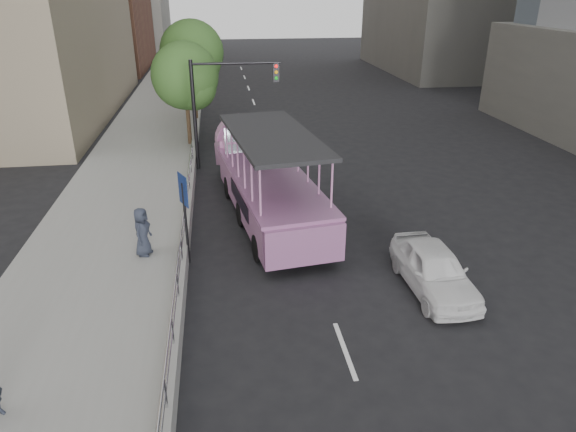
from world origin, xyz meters
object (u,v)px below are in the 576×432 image
(car, at_px, (434,269))
(pedestrian_far, at_px, (142,232))
(street_tree_near, at_px, (187,79))
(parking_sign, at_px, (185,210))
(street_tree_far, at_px, (194,55))
(traffic_signal, at_px, (219,97))
(duck_boat, at_px, (264,179))

(car, xyz_separation_m, pedestrian_far, (-8.62, 2.81, 0.43))
(car, relative_size, street_tree_near, 0.69)
(car, relative_size, parking_sign, 1.30)
(parking_sign, xyz_separation_m, street_tree_near, (-0.32, 12.93, 1.94))
(car, bearing_deg, street_tree_far, 107.66)
(parking_sign, height_order, street_tree_near, street_tree_near)
(traffic_signal, bearing_deg, street_tree_near, 114.98)
(car, relative_size, street_tree_far, 0.61)
(duck_boat, relative_size, parking_sign, 3.56)
(traffic_signal, xyz_separation_m, street_tree_near, (-1.60, 3.43, 0.32))
(duck_boat, height_order, traffic_signal, traffic_signal)
(pedestrian_far, bearing_deg, car, -90.20)
(parking_sign, height_order, traffic_signal, traffic_signal)
(parking_sign, bearing_deg, traffic_signal, 82.32)
(pedestrian_far, xyz_separation_m, street_tree_far, (1.29, 18.71, 3.20))
(duck_boat, distance_m, pedestrian_far, 5.70)
(duck_boat, height_order, car, duck_boat)
(car, xyz_separation_m, traffic_signal, (-5.93, 12.09, 2.82))
(duck_boat, xyz_separation_m, parking_sign, (-2.85, -4.00, 0.58))
(parking_sign, relative_size, street_tree_far, 0.47)
(street_tree_near, bearing_deg, parking_sign, -88.59)
(car, bearing_deg, parking_sign, 159.06)
(pedestrian_far, relative_size, traffic_signal, 0.31)
(pedestrian_far, bearing_deg, parking_sign, -80.84)
(street_tree_near, bearing_deg, car, -64.13)
(duck_boat, bearing_deg, traffic_signal, 105.90)
(street_tree_near, relative_size, street_tree_far, 0.89)
(duck_boat, distance_m, parking_sign, 4.94)
(duck_boat, distance_m, traffic_signal, 6.13)
(traffic_signal, xyz_separation_m, street_tree_far, (-1.40, 9.43, 0.81))
(car, distance_m, traffic_signal, 13.76)
(duck_boat, bearing_deg, parking_sign, -125.46)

